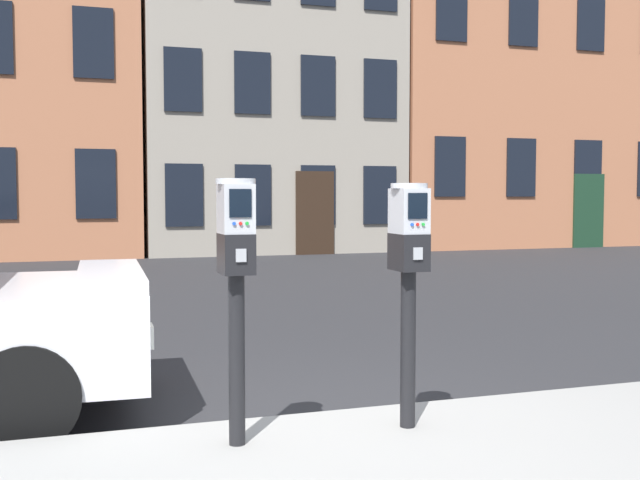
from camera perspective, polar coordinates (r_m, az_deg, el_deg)
ground_plane at (r=4.84m, az=-0.44°, el=-14.88°), size 160.00×160.00×0.00m
parking_meter_near_kerb at (r=4.22m, az=-6.22°, el=-1.65°), size 0.22×0.25×1.46m
parking_meter_twin_adjacent at (r=4.55m, az=6.57°, el=-1.47°), size 0.22×0.25×1.44m
townhouse_brick_corner at (r=22.42m, az=-4.70°, el=13.50°), size 6.73×6.05×10.90m
townhouse_green_painted at (r=25.53m, az=13.18°, el=13.78°), size 8.76×6.02×12.31m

